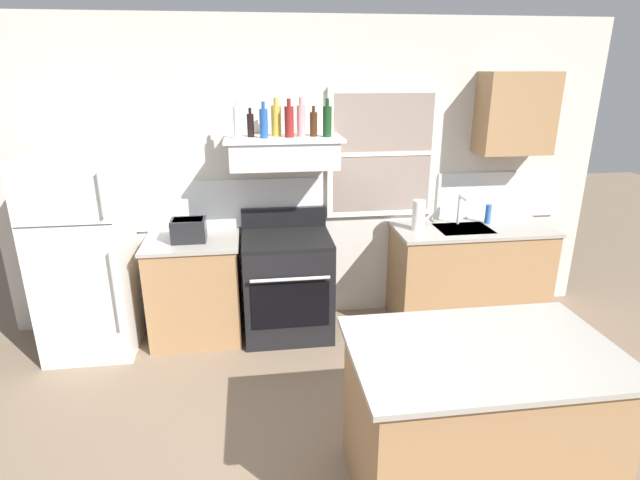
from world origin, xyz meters
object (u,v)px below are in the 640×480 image
at_px(refrigerator, 85,256).
at_px(bottle_brown_stout, 313,124).
at_px(bottle_balsamic_dark, 250,125).
at_px(kitchen_island, 476,420).
at_px(bottle_dark_green_wine, 327,121).
at_px(stove_range, 287,284).
at_px(bottle_blue_liqueur, 264,123).
at_px(toaster, 189,230).
at_px(paper_towel_roll, 418,215).
at_px(bottle_red_label_wine, 289,121).
at_px(bottle_champagne_gold_foil, 276,120).
at_px(bottle_clear_tall, 237,122).
at_px(bottle_rose_pink, 301,120).
at_px(dish_soap_bottle, 488,214).

xyz_separation_m(refrigerator, bottle_brown_stout, (1.90, 0.11, 1.02)).
bearing_deg(bottle_balsamic_dark, kitchen_island, -60.69).
bearing_deg(bottle_dark_green_wine, stove_range, -173.11).
relative_size(bottle_blue_liqueur, bottle_dark_green_wine, 0.94).
bearing_deg(toaster, paper_towel_roll, 1.02).
bearing_deg(bottle_red_label_wine, paper_towel_roll, -1.22).
distance_m(bottle_champagne_gold_foil, bottle_dark_green_wine, 0.42).
bearing_deg(bottle_dark_green_wine, refrigerator, -178.12).
bearing_deg(refrigerator, bottle_brown_stout, 3.30).
height_order(bottle_red_label_wine, kitchen_island, bottle_red_label_wine).
bearing_deg(toaster, bottle_clear_tall, 5.09).
height_order(refrigerator, bottle_balsamic_dark, bottle_balsamic_dark).
xyz_separation_m(paper_towel_roll, kitchen_island, (-0.29, -1.97, -0.59)).
distance_m(toaster, bottle_rose_pink, 1.30).
xyz_separation_m(bottle_brown_stout, bottle_dark_green_wine, (0.11, -0.04, 0.03)).
bearing_deg(dish_soap_bottle, bottle_balsamic_dark, -179.36).
height_order(refrigerator, paper_towel_roll, refrigerator).
xyz_separation_m(bottle_blue_liqueur, bottle_brown_stout, (0.41, 0.05, -0.02)).
distance_m(refrigerator, bottle_dark_green_wine, 2.26).
bearing_deg(refrigerator, bottle_red_label_wine, 2.84).
relative_size(stove_range, bottle_champagne_gold_foil, 3.55).
xyz_separation_m(stove_range, bottle_brown_stout, (0.25, 0.09, 1.38)).
bearing_deg(paper_towel_roll, bottle_red_label_wine, 178.78).
distance_m(stove_range, paper_towel_roll, 1.31).
distance_m(stove_range, kitchen_island, 2.13).
relative_size(refrigerator, bottle_rose_pink, 5.32).
distance_m(refrigerator, bottle_champagne_gold_foil, 1.92).
height_order(stove_range, paper_towel_roll, paper_towel_roll).
bearing_deg(refrigerator, bottle_balsamic_dark, 5.61).
xyz_separation_m(bottle_brown_stout, kitchen_island, (0.64, -2.02, -1.39)).
relative_size(refrigerator, paper_towel_roll, 6.14).
xyz_separation_m(bottle_balsamic_dark, bottle_blue_liqueur, (0.11, -0.07, 0.02)).
relative_size(bottle_rose_pink, bottle_brown_stout, 1.28).
bearing_deg(bottle_clear_tall, toaster, -174.91).
bearing_deg(paper_towel_roll, bottle_brown_stout, 176.96).
bearing_deg(dish_soap_bottle, bottle_champagne_gold_foil, 179.74).
height_order(refrigerator, bottle_red_label_wine, bottle_red_label_wine).
xyz_separation_m(bottle_balsamic_dark, dish_soap_bottle, (2.14, 0.02, -0.84)).
distance_m(toaster, bottle_brown_stout, 1.35).
height_order(bottle_rose_pink, paper_towel_roll, bottle_rose_pink).
bearing_deg(bottle_clear_tall, bottle_balsamic_dark, 34.96).
bearing_deg(bottle_balsamic_dark, bottle_champagne_gold_foil, 8.86).
relative_size(refrigerator, bottle_blue_liqueur, 5.83).
relative_size(bottle_red_label_wine, bottle_dark_green_wine, 1.00).
distance_m(bottle_blue_liqueur, paper_towel_roll, 1.56).
relative_size(toaster, bottle_brown_stout, 1.22).
height_order(bottle_brown_stout, dish_soap_bottle, bottle_brown_stout).
distance_m(toaster, bottle_balsamic_dark, 1.00).
xyz_separation_m(bottle_clear_tall, bottle_dark_green_wine, (0.72, 0.00, -0.00)).
distance_m(bottle_clear_tall, dish_soap_bottle, 2.41).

